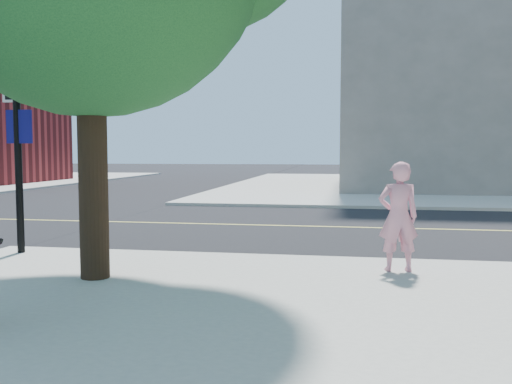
# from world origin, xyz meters

# --- Properties ---
(ground) EXTENTS (140.00, 140.00, 0.00)m
(ground) POSITION_xyz_m (0.00, 0.00, 0.00)
(ground) COLOR black
(ground) RESTS_ON ground
(road_ew) EXTENTS (140.00, 9.00, 0.01)m
(road_ew) POSITION_xyz_m (0.00, 4.50, 0.01)
(road_ew) COLOR black
(road_ew) RESTS_ON ground
(sidewalk_ne) EXTENTS (29.00, 25.00, 0.12)m
(sidewalk_ne) POSITION_xyz_m (13.50, 21.50, 0.06)
(sidewalk_ne) COLOR #ACABA3
(sidewalk_ne) RESTS_ON ground
(man_on_phone) EXTENTS (0.66, 0.49, 1.66)m
(man_on_phone) POSITION_xyz_m (6.12, -1.00, 0.95)
(man_on_phone) COLOR pink
(man_on_phone) RESTS_ON sidewalk_se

